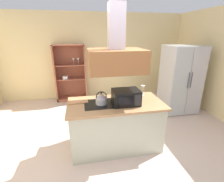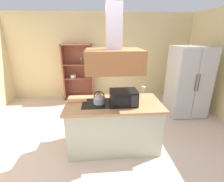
{
  "view_description": "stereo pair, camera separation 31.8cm",
  "coord_description": "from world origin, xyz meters",
  "views": [
    {
      "loc": [
        -0.44,
        -2.44,
        2.06
      ],
      "look_at": [
        0.13,
        0.51,
        1.0
      ],
      "focal_mm": 26.06,
      "sensor_mm": 36.0,
      "label": 1
    },
    {
      "loc": [
        -0.12,
        -2.48,
        2.06
      ],
      "look_at": [
        0.13,
        0.51,
        1.0
      ],
      "focal_mm": 26.06,
      "sensor_mm": 36.0,
      "label": 2
    }
  ],
  "objects": [
    {
      "name": "refrigerator",
      "position": [
        2.17,
        1.36,
        0.89
      ],
      "size": [
        0.9,
        0.77,
        1.79
      ],
      "color": "#B4B5B6",
      "rests_on": "ground"
    },
    {
      "name": "wall_back",
      "position": [
        0.0,
        3.0,
        1.35
      ],
      "size": [
        6.0,
        0.12,
        2.7
      ],
      "primitive_type": "cube",
      "color": "beige",
      "rests_on": "ground"
    },
    {
      "name": "kettle",
      "position": [
        -0.12,
        0.16,
        1.0
      ],
      "size": [
        0.2,
        0.2,
        0.23
      ],
      "color": "silver",
      "rests_on": "kitchen_island"
    },
    {
      "name": "cutting_board",
      "position": [
        -0.53,
        0.34,
        0.91
      ],
      "size": [
        0.36,
        0.27,
        0.02
      ],
      "primitive_type": "cube",
      "rotation": [
        0.0,
        0.0,
        0.09
      ],
      "color": "#B67B50",
      "rests_on": "kitchen_island"
    },
    {
      "name": "microwave",
      "position": [
        0.29,
        0.07,
        1.03
      ],
      "size": [
        0.46,
        0.35,
        0.26
      ],
      "color": "black",
      "rests_on": "kitchen_island"
    },
    {
      "name": "dish_cabinet",
      "position": [
        -0.78,
        2.78,
        0.78
      ],
      "size": [
        0.95,
        0.4,
        1.76
      ],
      "color": "#955039",
      "rests_on": "ground"
    },
    {
      "name": "ground_plane",
      "position": [
        0.0,
        0.0,
        0.0
      ],
      "size": [
        7.8,
        7.8,
        0.0
      ],
      "primitive_type": "plane",
      "color": "beige"
    },
    {
      "name": "wine_glass_on_counter",
      "position": [
        0.73,
        0.42,
        1.05
      ],
      "size": [
        0.08,
        0.08,
        0.21
      ],
      "color": "silver",
      "rests_on": "kitchen_island"
    },
    {
      "name": "kitchen_island",
      "position": [
        0.13,
        0.16,
        0.45
      ],
      "size": [
        1.7,
        0.86,
        0.9
      ],
      "color": "#B5B9A3",
      "rests_on": "ground"
    },
    {
      "name": "range_hood",
      "position": [
        0.13,
        0.16,
        1.76
      ],
      "size": [
        0.9,
        0.7,
        1.23
      ],
      "color": "#935B31"
    }
  ]
}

